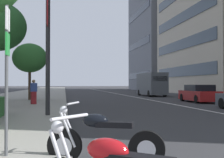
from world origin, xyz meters
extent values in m
cube|color=gray|center=(30.00, 11.53, 0.07)|extent=(160.00, 8.37, 0.15)
cube|color=silver|center=(35.00, 0.00, 0.00)|extent=(110.00, 0.16, 0.01)
ellipsoid|color=#AD1116|center=(0.57, 7.07, 0.77)|extent=(0.48, 0.51, 0.24)
cylinder|color=silver|center=(0.97, 7.44, 0.61)|extent=(0.24, 0.27, 0.64)
cylinder|color=silver|center=(0.87, 7.42, 1.07)|extent=(0.48, 0.41, 0.04)
sphere|color=silver|center=(0.98, 7.56, 0.95)|extent=(0.14, 0.14, 0.14)
cylinder|color=black|center=(3.18, 7.48, 0.31)|extent=(0.33, 0.63, 0.63)
cylinder|color=silver|center=(3.18, 7.48, 0.31)|extent=(0.23, 0.34, 0.31)
cylinder|color=black|center=(2.67, 6.10, 0.31)|extent=(0.33, 0.63, 0.63)
cylinder|color=silver|center=(2.67, 6.10, 0.31)|extent=(0.23, 0.34, 0.31)
cube|color=silver|center=(2.92, 6.79, 0.30)|extent=(0.38, 0.45, 0.28)
cube|color=black|center=(2.86, 6.62, 0.71)|extent=(0.43, 0.68, 0.10)
ellipsoid|color=black|center=(2.98, 6.95, 0.77)|extent=(0.38, 0.51, 0.24)
cylinder|color=silver|center=(3.08, 7.43, 0.62)|extent=(0.15, 0.31, 0.64)
cylinder|color=silver|center=(3.21, 7.38, 0.62)|extent=(0.15, 0.31, 0.64)
cylinder|color=silver|center=(3.12, 7.33, 1.07)|extent=(0.58, 0.24, 0.04)
sphere|color=silver|center=(3.18, 7.50, 0.95)|extent=(0.14, 0.14, 0.14)
cylinder|color=silver|center=(2.96, 6.48, 0.19)|extent=(0.32, 0.67, 0.16)
cylinder|color=black|center=(14.06, -1.44, 0.31)|extent=(0.62, 0.23, 0.62)
cube|color=maroon|center=(20.36, -2.87, 0.52)|extent=(4.56, 1.84, 0.73)
cube|color=black|center=(20.27, -2.87, 1.12)|extent=(2.35, 1.65, 0.47)
cylinder|color=black|center=(21.87, -2.12, 0.31)|extent=(0.62, 0.23, 0.62)
cylinder|color=black|center=(21.83, -3.70, 0.31)|extent=(0.62, 0.23, 0.62)
cylinder|color=black|center=(18.89, -2.05, 0.31)|extent=(0.62, 0.23, 0.62)
cylinder|color=black|center=(18.85, -3.63, 0.31)|extent=(0.62, 0.23, 0.62)
cube|color=#4C5156|center=(32.72, -2.59, 1.45)|extent=(6.14, 2.14, 2.46)
cube|color=black|center=(29.70, -2.68, 1.99)|extent=(0.09, 1.66, 0.56)
cylinder|color=black|center=(34.77, -1.65, 0.36)|extent=(0.73, 0.28, 0.72)
cylinder|color=black|center=(34.82, -3.42, 0.36)|extent=(0.73, 0.28, 0.72)
cylinder|color=black|center=(30.63, -1.76, 0.36)|extent=(0.73, 0.28, 0.72)
cylinder|color=black|center=(30.68, -3.54, 0.36)|extent=(0.73, 0.28, 0.72)
cylinder|color=#47494C|center=(3.26, 8.51, 1.49)|extent=(0.06, 0.06, 2.68)
cube|color=silver|center=(3.26, 8.49, 2.58)|extent=(0.32, 0.02, 0.40)
cube|color=#1E8C33|center=(3.26, 8.49, 2.13)|extent=(0.32, 0.02, 0.40)
cylinder|color=#232326|center=(10.44, 8.16, 4.79)|extent=(0.18, 0.18, 9.28)
cube|color=#B21E23|center=(10.09, 8.16, 4.29)|extent=(0.56, 0.03, 1.10)
cube|color=#B21E23|center=(10.79, 8.16, 4.29)|extent=(0.56, 0.03, 1.10)
cylinder|color=#473323|center=(23.08, 10.25, 1.31)|extent=(0.22, 0.22, 2.33)
ellipsoid|color=#2D6B2D|center=(23.08, 10.25, 3.51)|extent=(2.75, 2.75, 2.34)
cube|color=maroon|center=(17.56, 9.41, 0.54)|extent=(0.33, 0.38, 0.79)
cube|color=#33478C|center=(17.56, 9.41, 1.21)|extent=(0.37, 0.46, 0.54)
sphere|color=#8C6647|center=(17.56, 9.41, 1.58)|extent=(0.21, 0.21, 0.21)
cube|color=#384756|center=(40.46, -9.31, 3.26)|extent=(21.42, 0.08, 1.50)
cube|color=#384756|center=(40.46, -9.31, 7.16)|extent=(21.42, 0.08, 1.50)
cube|color=#384756|center=(40.46, -9.31, 11.06)|extent=(21.42, 0.08, 1.50)
cube|color=slate|center=(67.20, -20.07, 20.98)|extent=(21.90, 21.45, 41.95)
cube|color=#232D3D|center=(67.20, -9.31, 3.36)|extent=(19.71, 0.08, 1.50)
cube|color=#232D3D|center=(67.20, -9.31, 10.57)|extent=(19.71, 0.08, 1.50)
cube|color=#232D3D|center=(67.20, -9.31, 17.79)|extent=(19.71, 0.08, 1.50)
camera|label=1|loc=(-2.45, 7.49, 1.42)|focal=49.69mm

